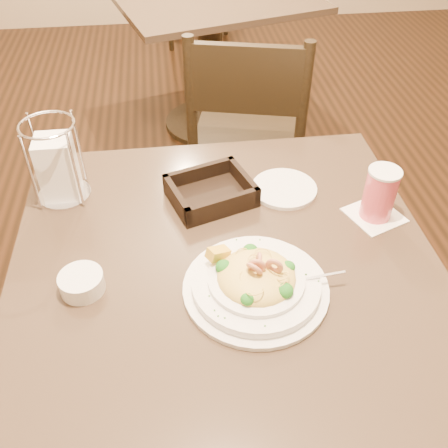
{
  "coord_description": "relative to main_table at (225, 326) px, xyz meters",
  "views": [
    {
      "loc": [
        -0.09,
        -0.73,
        1.49
      ],
      "look_at": [
        0.0,
        0.02,
        0.81
      ],
      "focal_mm": 40.0,
      "sensor_mm": 36.0,
      "label": 1
    }
  ],
  "objects": [
    {
      "name": "main_table",
      "position": [
        0.0,
        0.0,
        0.0
      ],
      "size": [
        0.9,
        0.9,
        0.73
      ],
      "color": "black",
      "rests_on": "ground"
    },
    {
      "name": "side_plate",
      "position": [
        0.17,
        0.22,
        0.24
      ],
      "size": [
        0.18,
        0.18,
        0.01
      ],
      "primitive_type": "cylinder",
      "rotation": [
        0.0,
        0.0,
        -0.15
      ],
      "color": "white",
      "rests_on": "main_table"
    },
    {
      "name": "butter_ramekin",
      "position": [
        -0.29,
        -0.05,
        0.25
      ],
      "size": [
        0.11,
        0.11,
        0.04
      ],
      "primitive_type": "cylinder",
      "rotation": [
        0.0,
        0.0,
        -0.3
      ],
      "color": "white",
      "rests_on": "main_table"
    },
    {
      "name": "bread_basket",
      "position": [
        -0.01,
        0.2,
        0.25
      ],
      "size": [
        0.23,
        0.2,
        0.05
      ],
      "rotation": [
        0.0,
        0.0,
        0.32
      ],
      "color": "black",
      "rests_on": "main_table"
    },
    {
      "name": "napkin_caddy",
      "position": [
        -0.36,
        0.26,
        0.32
      ],
      "size": [
        0.13,
        0.13,
        0.2
      ],
      "rotation": [
        0.0,
        0.0,
        0.27
      ],
      "color": "silver",
      "rests_on": "main_table"
    },
    {
      "name": "pasta_bowl",
      "position": [
        0.05,
        -0.09,
        0.26
      ],
      "size": [
        0.32,
        0.29,
        0.09
      ],
      "rotation": [
        0.0,
        0.0,
        -0.09
      ],
      "color": "white",
      "rests_on": "main_table"
    },
    {
      "name": "dining_chair_near",
      "position": [
        0.19,
        0.82,
        -0.01
      ],
      "size": [
        0.51,
        0.51,
        0.93
      ],
      "rotation": [
        0.0,
        0.0,
        2.9
      ],
      "color": "black",
      "rests_on": "ground"
    },
    {
      "name": "ground",
      "position": [
        0.0,
        0.0,
        -0.5
      ],
      "size": [
        7.0,
        7.0,
        0.0
      ],
      "primitive_type": "plane",
      "color": "black",
      "rests_on": "ground"
    },
    {
      "name": "background_table",
      "position": [
        0.15,
        1.81,
        0.0
      ],
      "size": [
        1.11,
        1.11,
        0.73
      ],
      "rotation": [
        0.0,
        0.0,
        0.28
      ],
      "color": "black",
      "rests_on": "ground"
    },
    {
      "name": "drink_glass",
      "position": [
        0.36,
        0.1,
        0.3
      ],
      "size": [
        0.15,
        0.15,
        0.13
      ],
      "rotation": [
        0.0,
        0.0,
        0.38
      ],
      "color": "white",
      "rests_on": "main_table"
    }
  ]
}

